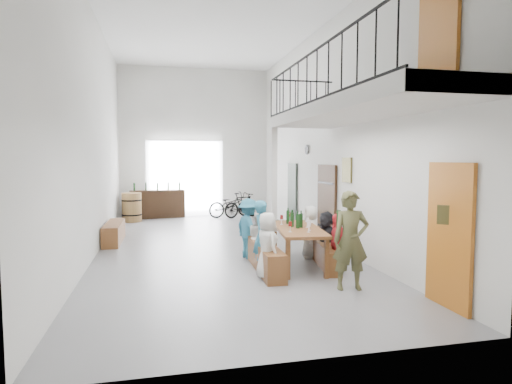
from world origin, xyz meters
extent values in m
plane|color=slate|center=(0.00, 0.00, 0.00)|extent=(12.00, 12.00, 0.00)
plane|color=white|center=(0.00, 6.00, 2.75)|extent=(5.50, 0.00, 5.50)
plane|color=white|center=(0.00, -6.00, 2.75)|extent=(5.50, 0.00, 5.50)
plane|color=white|center=(-2.75, 0.00, 2.75)|extent=(0.00, 12.00, 12.00)
plane|color=white|center=(2.75, 0.00, 2.75)|extent=(0.00, 12.00, 12.00)
plane|color=white|center=(0.00, 0.00, 5.50)|extent=(12.00, 12.00, 0.00)
cube|color=white|center=(-0.40, 5.94, 1.40)|extent=(2.80, 0.08, 2.80)
cube|color=#A65A18|center=(2.70, -4.90, 1.05)|extent=(0.06, 0.95, 2.10)
cube|color=#351F12|center=(2.70, -0.30, 1.00)|extent=(0.06, 1.10, 2.00)
cube|color=#2A332B|center=(2.70, 2.50, 1.00)|extent=(0.06, 0.80, 2.00)
cube|color=#A65A18|center=(2.70, -4.50, 4.10)|extent=(0.06, 0.90, 1.95)
cube|color=#443E1B|center=(2.72, -1.40, 1.90)|extent=(0.04, 0.45, 0.55)
cylinder|color=white|center=(2.71, 1.20, 2.40)|extent=(0.04, 0.28, 0.28)
cube|color=silver|center=(2.00, -3.20, 3.00)|extent=(1.50, 5.60, 0.25)
cube|color=black|center=(1.27, -3.20, 3.98)|extent=(0.03, 5.60, 0.03)
cube|color=black|center=(1.27, -3.20, 3.15)|extent=(0.03, 5.60, 0.03)
cube|color=black|center=(2.00, -0.42, 3.98)|extent=(1.50, 0.03, 0.03)
cube|color=silver|center=(1.30, -0.45, 1.44)|extent=(0.14, 0.14, 2.88)
cube|color=brown|center=(1.33, -2.20, 0.76)|extent=(1.10, 2.13, 0.06)
cube|color=brown|center=(0.87, -3.02, 0.36)|extent=(0.07, 0.07, 0.73)
cube|color=brown|center=(1.56, -3.11, 0.36)|extent=(0.07, 0.07, 0.73)
cube|color=brown|center=(1.10, -1.29, 0.36)|extent=(0.07, 0.07, 0.73)
cube|color=brown|center=(1.79, -1.38, 0.36)|extent=(0.07, 0.07, 0.73)
cube|color=brown|center=(0.62, -2.27, 0.26)|extent=(0.44, 2.23, 0.51)
cube|color=brown|center=(1.89, -2.16, 0.23)|extent=(0.58, 2.03, 0.46)
cylinder|color=black|center=(1.27, -1.69, 0.97)|extent=(0.07, 0.07, 0.35)
cylinder|color=black|center=(1.38, -2.22, 0.97)|extent=(0.07, 0.07, 0.35)
cylinder|color=black|center=(1.23, -2.09, 0.97)|extent=(0.07, 0.07, 0.35)
cylinder|color=black|center=(1.26, -2.02, 0.97)|extent=(0.07, 0.07, 0.35)
cylinder|color=black|center=(1.29, -2.29, 0.97)|extent=(0.07, 0.07, 0.35)
cube|color=brown|center=(-2.50, 1.21, 0.25)|extent=(0.43, 1.81, 0.51)
cylinder|color=brown|center=(-2.27, 4.86, 0.49)|extent=(0.66, 0.66, 0.99)
cylinder|color=black|center=(-2.27, 4.86, 0.25)|extent=(0.67, 0.67, 0.05)
cylinder|color=black|center=(-2.27, 4.86, 0.74)|extent=(0.67, 0.67, 0.05)
cube|color=#351F12|center=(-1.42, 5.65, 0.50)|extent=(1.96, 0.81, 1.01)
cylinder|color=black|center=(-2.22, 5.57, 1.15)|extent=(0.06, 0.06, 0.28)
cylinder|color=black|center=(-1.81, 5.55, 1.15)|extent=(0.06, 0.06, 0.28)
cylinder|color=black|center=(-1.41, 5.61, 1.15)|extent=(0.06, 0.06, 0.28)
cylinder|color=black|center=(-1.03, 5.76, 1.15)|extent=(0.06, 0.06, 0.28)
cylinder|color=black|center=(-0.62, 5.73, 1.15)|extent=(0.06, 0.06, 0.28)
imported|color=beige|center=(0.52, -2.89, 0.60)|extent=(0.50, 0.65, 1.20)
imported|color=#286A85|center=(0.54, -2.41, 0.68)|extent=(0.34, 0.50, 1.37)
imported|color=beige|center=(0.65, -1.70, 0.53)|extent=(0.54, 0.61, 1.06)
imported|color=#286A85|center=(0.53, -1.24, 0.65)|extent=(0.72, 0.94, 1.29)
imported|color=#B41E24|center=(1.89, -2.81, 0.57)|extent=(0.34, 0.69, 1.13)
imported|color=black|center=(1.95, -2.11, 0.54)|extent=(0.63, 1.06, 1.09)
imported|color=beige|center=(1.84, -1.51, 0.57)|extent=(0.46, 0.61, 1.14)
imported|color=#484828|center=(1.70, -3.79, 0.81)|extent=(0.65, 0.49, 1.63)
imported|color=#22541F|center=(2.45, 0.54, 0.19)|extent=(0.35, 0.31, 0.38)
imported|color=black|center=(1.21, 5.20, 0.46)|extent=(1.85, 1.06, 0.92)
imported|color=black|center=(1.60, 5.05, 0.45)|extent=(1.56, 0.99, 0.91)
camera|label=1|loc=(-1.34, -10.19, 2.16)|focal=30.00mm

